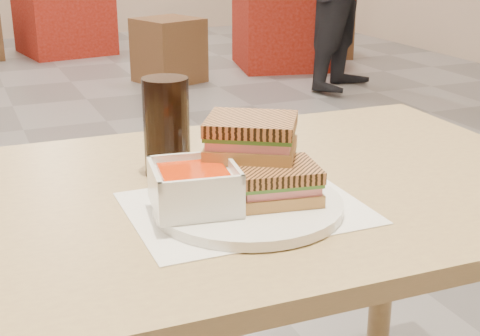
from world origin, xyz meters
name	(u,v)px	position (x,y,z in m)	size (l,w,h in m)	color
main_table	(208,255)	(0.00, -1.89, 0.64)	(1.22, 0.73, 0.75)	tan
tray_liner	(246,208)	(0.03, -1.98, 0.75)	(0.34, 0.26, 0.00)	white
plate	(248,205)	(0.02, -1.99, 0.76)	(0.27, 0.27, 0.01)	white
soup_bowl	(194,189)	(-0.05, -1.99, 0.79)	(0.13, 0.13, 0.06)	white
panini_lower	(276,182)	(0.06, -2.01, 0.79)	(0.13, 0.11, 0.05)	#B98B43
panini_upper	(251,137)	(0.05, -1.95, 0.85)	(0.17, 0.16, 0.06)	#B98B43
cola_glass	(167,127)	(-0.03, -1.80, 0.83)	(0.08, 0.08, 0.16)	black
bg_table_1	(284,27)	(2.32, 2.41, 0.34)	(0.92, 0.92, 0.68)	maroon
bg_table_2	(64,17)	(0.70, 3.84, 0.34)	(0.89, 0.89, 0.68)	maroon
bg_chair_1l	(169,50)	(1.22, 2.20, 0.24)	(0.56, 0.56, 0.49)	brown
bg_chair_1r	(329,35)	(2.91, 2.64, 0.21)	(0.45, 0.45, 0.41)	brown
bg_chair_2r	(91,25)	(1.00, 4.11, 0.22)	(0.44, 0.44, 0.44)	brown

